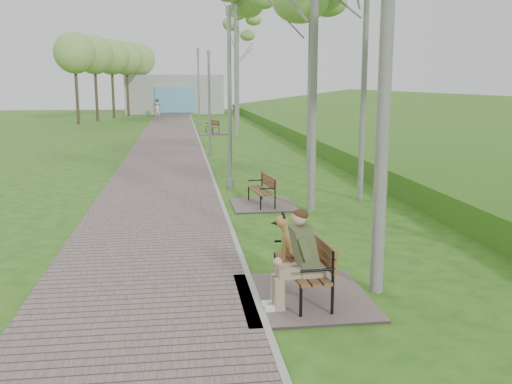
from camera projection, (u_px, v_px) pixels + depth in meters
ground at (239, 253)px, 11.18m from camera, size 120.00×120.00×0.00m
walkway at (168, 141)px, 31.87m from camera, size 3.50×67.00×0.04m
kerb at (200, 141)px, 32.10m from camera, size 0.10×67.00×0.05m
embankment at (413, 141)px, 32.21m from camera, size 14.00×70.00×1.60m
building_north at (175, 94)px, 60.20m from camera, size 10.00×5.20×4.00m
bench_main at (298, 269)px, 8.70m from camera, size 1.99×2.21×1.74m
bench_second at (262, 199)px, 15.40m from camera, size 1.67×1.85×1.02m
bench_third at (213, 131)px, 36.66m from camera, size 1.76×1.96×1.08m
lamp_post_near at (230, 106)px, 17.37m from camera, size 0.21×0.21×5.51m
lamp_post_second at (209, 107)px, 25.46m from camera, size 0.18×0.18×4.65m
lamp_post_third at (199, 89)px, 43.98m from camera, size 0.23×0.23×5.83m
pedestrian_near at (157, 111)px, 50.84m from camera, size 0.55×0.36×1.51m
pedestrian_far at (157, 107)px, 55.32m from camera, size 0.99×0.88×1.68m
birch_far_b at (238, 27)px, 39.94m from camera, size 2.36×2.36×9.03m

